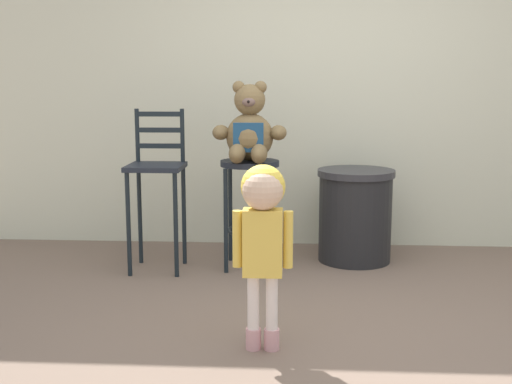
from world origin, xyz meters
The scene contains 7 objects.
ground_plane centered at (0.00, 0.00, 0.00)m, with size 24.00×24.00×0.00m, color #745F51.
building_wall centered at (0.00, 2.15, 1.67)m, with size 7.16×0.30×3.34m, color beige.
bar_stool_with_teddy centered at (-0.56, 1.28, 0.58)m, with size 0.43×0.43×0.80m.
teddy_bear centered at (-0.56, 1.25, 1.02)m, with size 0.54×0.48×0.58m.
child_walking centered at (-0.39, -0.22, 0.70)m, with size 0.31×0.24×0.97m.
trash_bin centered at (0.23, 1.50, 0.36)m, with size 0.59×0.59×0.71m.
bar_chair_empty centered at (-1.24, 1.20, 0.69)m, with size 0.40×0.40×1.18m.
Camera 1 is at (-0.24, -3.39, 1.37)m, focal length 45.20 mm.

